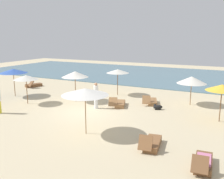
{
  "coord_description": "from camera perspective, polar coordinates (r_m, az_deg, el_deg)",
  "views": [
    {
      "loc": [
        8.32,
        -12.67,
        4.7
      ],
      "look_at": [
        0.78,
        2.36,
        1.1
      ],
      "focal_mm": 39.76,
      "sensor_mm": 36.0,
      "label": 1
    }
  ],
  "objects": [
    {
      "name": "ground_plane",
      "position": [
        15.87,
        -6.37,
        -5.22
      ],
      "size": [
        60.0,
        60.0,
        0.0
      ],
      "primitive_type": "plane",
      "color": "beige"
    },
    {
      "name": "ocean_water",
      "position": [
        31.16,
        10.89,
        3.25
      ],
      "size": [
        48.0,
        16.0,
        0.06
      ],
      "primitive_type": "cube",
      "color": "slate",
      "rests_on": "ground_plane"
    },
    {
      "name": "umbrella_0",
      "position": [
        18.41,
        -19.19,
        2.64
      ],
      "size": [
        1.72,
        1.72,
        2.05
      ],
      "color": "brown",
      "rests_on": "ground_plane"
    },
    {
      "name": "umbrella_1",
      "position": [
        18.2,
        -8.51,
        3.49
      ],
      "size": [
        1.94,
        1.94,
        2.24
      ],
      "color": "brown",
      "rests_on": "ground_plane"
    },
    {
      "name": "umbrella_2",
      "position": [
        21.09,
        -21.77,
        3.97
      ],
      "size": [
        2.18,
        2.18,
        2.21
      ],
      "color": "olive",
      "rests_on": "ground_plane"
    },
    {
      "name": "umbrella_3",
      "position": [
        11.89,
        -6.21,
        -0.52
      ],
      "size": [
        2.28,
        2.28,
        2.29
      ],
      "color": "olive",
      "rests_on": "ground_plane"
    },
    {
      "name": "umbrella_4",
      "position": [
        14.88,
        24.01,
        0.4
      ],
      "size": [
        1.77,
        1.77,
        2.14
      ],
      "color": "brown",
      "rests_on": "ground_plane"
    },
    {
      "name": "umbrella_5",
      "position": [
        17.95,
        17.85,
        2.1
      ],
      "size": [
        2.02,
        2.02,
        2.01
      ],
      "color": "olive",
      "rests_on": "ground_plane"
    },
    {
      "name": "umbrella_6",
      "position": [
        20.07,
        1.3,
        4.23
      ],
      "size": [
        1.83,
        1.83,
        2.12
      ],
      "color": "brown",
      "rests_on": "ground_plane"
    },
    {
      "name": "lounger_0",
      "position": [
        17.08,
        1.72,
        -3.3
      ],
      "size": [
        1.12,
        1.78,
        0.7
      ],
      "color": "olive",
      "rests_on": "ground_plane"
    },
    {
      "name": "lounger_1",
      "position": [
        11.1,
        9.17,
        -12.16
      ],
      "size": [
        0.82,
        1.73,
        0.72
      ],
      "color": "brown",
      "rests_on": "ground_plane"
    },
    {
      "name": "lounger_3",
      "position": [
        10.01,
        20.22,
        -15.57
      ],
      "size": [
        0.7,
        1.74,
        0.68
      ],
      "color": "brown",
      "rests_on": "ground_plane"
    },
    {
      "name": "lounger_4",
      "position": [
        24.78,
        -17.61,
        0.98
      ],
      "size": [
        1.24,
        1.76,
        0.71
      ],
      "color": "brown",
      "rests_on": "ground_plane"
    },
    {
      "name": "lounger_5",
      "position": [
        17.87,
        9.14,
        -2.76
      ],
      "size": [
        1.11,
        1.79,
        0.68
      ],
      "color": "olive",
      "rests_on": "ground_plane"
    },
    {
      "name": "person_1",
      "position": [
        16.41,
        -3.71,
        -1.34
      ],
      "size": [
        0.42,
        0.42,
        1.75
      ],
      "color": "white",
      "rests_on": "ground_plane"
    },
    {
      "name": "dog",
      "position": [
        16.58,
        10.42,
        -3.98
      ],
      "size": [
        0.67,
        0.55,
        0.32
      ],
      "color": "black",
      "rests_on": "ground_plane"
    }
  ]
}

